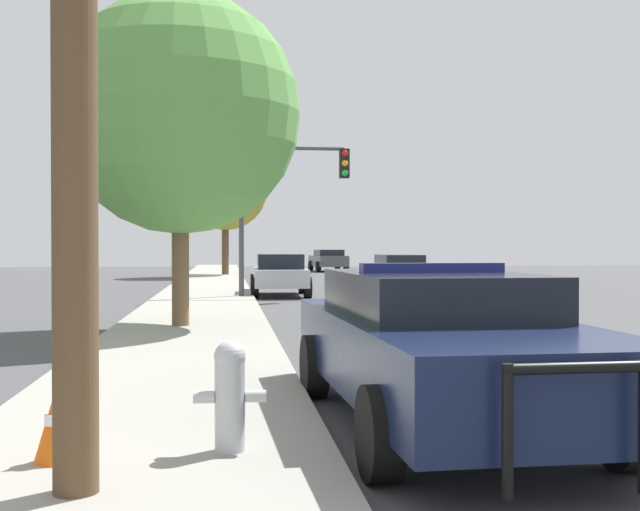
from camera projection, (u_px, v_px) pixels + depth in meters
sidewalk_left at (159, 410)px, 7.80m from camera, size 3.00×110.00×0.13m
police_car at (439, 343)px, 7.41m from camera, size 2.25×5.31×1.51m
fire_hydrant at (230, 392)px, 6.01m from camera, size 0.54×0.24×0.83m
traffic_light at (287, 188)px, 24.49m from camera, size 3.39×0.35×4.66m
car_background_distant at (328, 260)px, 50.49m from camera, size 2.25×4.21×1.38m
car_background_midblock at (280, 274)px, 26.35m from camera, size 1.98×3.96×1.38m
car_background_oncoming at (400, 271)px, 29.09m from camera, size 1.89×4.37×1.32m
tree_sidewalk_far at (225, 188)px, 42.01m from camera, size 4.46×4.46×6.78m
tree_sidewalk_near at (180, 114)px, 15.34m from camera, size 4.63×4.63×6.38m
traffic_cone at (57, 423)px, 5.72m from camera, size 0.33×0.33×0.55m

